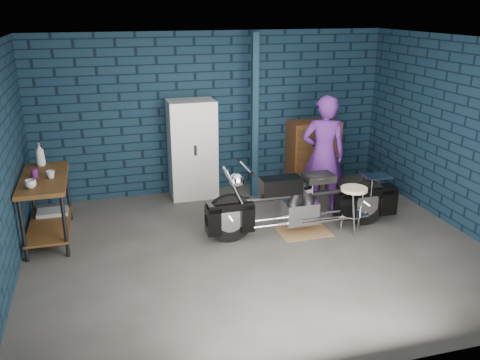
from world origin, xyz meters
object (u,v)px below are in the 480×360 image
at_px(shop_stool, 353,210).
at_px(tool_chest, 313,153).
at_px(workbench, 47,208).
at_px(storage_bin, 54,219).
at_px(locker, 192,149).
at_px(motorcycle, 305,197).
at_px(person, 323,155).

bearing_deg(shop_stool, tool_chest, 82.06).
bearing_deg(workbench, storage_bin, 87.06).
bearing_deg(tool_chest, workbench, -165.83).
relative_size(storage_bin, shop_stool, 0.63).
height_order(locker, tool_chest, locker).
bearing_deg(tool_chest, motorcycle, -116.73).
xyz_separation_m(storage_bin, tool_chest, (4.40, 0.73, 0.44)).
xyz_separation_m(person, storage_bin, (-4.02, 0.49, -0.79)).
distance_m(locker, tool_chest, 2.20).
bearing_deg(person, locker, -18.63).
relative_size(person, shop_stool, 2.71).
height_order(motorcycle, shop_stool, motorcycle).
bearing_deg(person, tool_chest, -92.02).
height_order(workbench, locker, locker).
bearing_deg(tool_chest, locker, 180.00).
relative_size(motorcycle, storage_bin, 5.65).
bearing_deg(storage_bin, tool_chest, 9.39).
bearing_deg(storage_bin, shop_stool, -18.02).
height_order(motorcycle, person, person).
xyz_separation_m(motorcycle, locker, (-1.24, 1.87, 0.28)).
bearing_deg(motorcycle, workbench, 167.86).
bearing_deg(storage_bin, motorcycle, -18.20).
bearing_deg(tool_chest, person, -107.36).
relative_size(tool_chest, shop_stool, 1.70).
relative_size(workbench, person, 0.76).
bearing_deg(storage_bin, workbench, -92.94).
bearing_deg(tool_chest, shop_stool, -97.94).
xyz_separation_m(person, shop_stool, (0.09, -0.85, -0.58)).
xyz_separation_m(person, tool_chest, (0.38, 1.22, -0.34)).
bearing_deg(motorcycle, tool_chest, 63.28).
height_order(motorcycle, locker, locker).
distance_m(tool_chest, shop_stool, 2.10).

